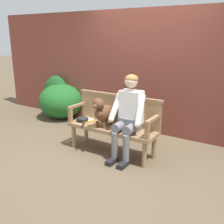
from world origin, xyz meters
TOP-DOWN VIEW (x-y plane):
  - ground_plane at (0.00, 0.00)m, footprint 40.00×40.00m
  - brick_garden_fence at (0.00, 1.38)m, footprint 8.00×0.30m
  - hedge_bush_mid_right at (-2.25, 1.05)m, footprint 0.72×0.43m
  - hedge_bush_far_left at (-2.06, 0.99)m, footprint 1.03×0.99m
  - garden_bench at (0.00, 0.00)m, footprint 1.51×0.46m
  - bench_backrest at (0.00, 0.20)m, footprint 1.55×0.06m
  - bench_armrest_left_end at (-0.72, -0.08)m, footprint 0.06×0.46m
  - bench_armrest_right_end at (0.72, -0.08)m, footprint 0.06×0.46m
  - person_seated at (0.31, -0.01)m, footprint 0.56×0.63m
  - dog_on_bench at (-0.13, -0.07)m, footprint 0.24×0.50m
  - tennis_racket at (-0.56, 0.04)m, footprint 0.40×0.57m
  - baseball_glove at (-0.58, -0.05)m, footprint 0.27×0.24m

SIDE VIEW (x-z plane):
  - ground_plane at x=0.00m, z-range 0.00..0.00m
  - garden_bench at x=0.00m, z-range 0.16..0.62m
  - hedge_bush_far_left at x=-2.06m, z-range 0.00..0.81m
  - tennis_racket at x=-0.56m, z-range 0.45..0.48m
  - hedge_bush_mid_right at x=-2.25m, z-range 0.00..0.98m
  - baseball_glove at x=-0.58m, z-range 0.46..0.55m
  - bench_armrest_left_end at x=-0.72m, z-range 0.52..0.80m
  - bench_armrest_right_end at x=0.72m, z-range 0.52..0.80m
  - dog_on_bench at x=-0.13m, z-range 0.46..0.95m
  - bench_backrest at x=0.00m, z-range 0.46..0.96m
  - person_seated at x=0.31m, z-range 0.07..1.39m
  - brick_garden_fence at x=0.00m, z-range 0.00..2.38m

